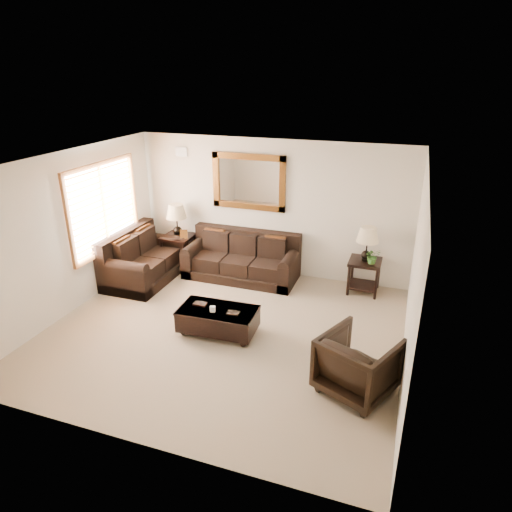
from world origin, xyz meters
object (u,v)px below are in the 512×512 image
at_px(sofa, 242,261).
at_px(armchair, 358,362).
at_px(end_table_right, 366,250).
at_px(loveseat, 143,262).
at_px(coffee_table, 218,318).
at_px(end_table_left, 177,226).

bearing_deg(sofa, armchair, -46.83).
bearing_deg(end_table_right, loveseat, -168.39).
xyz_separation_m(end_table_right, coffee_table, (-1.99, -2.23, -0.57)).
relative_size(end_table_left, coffee_table, 1.07).
distance_m(sofa, coffee_table, 2.15).
bearing_deg(coffee_table, sofa, 98.34).
relative_size(sofa, armchair, 2.50).
bearing_deg(end_table_left, loveseat, -112.58).
distance_m(sofa, end_table_left, 1.57).
xyz_separation_m(end_table_left, end_table_right, (3.86, 0.02, -0.04)).
height_order(end_table_right, coffee_table, end_table_right).
bearing_deg(sofa, loveseat, -157.43).
relative_size(sofa, end_table_right, 1.74).
height_order(loveseat, coffee_table, loveseat).
bearing_deg(sofa, end_table_right, 2.61).
xyz_separation_m(end_table_left, coffee_table, (1.86, -2.21, -0.62)).
xyz_separation_m(sofa, loveseat, (-1.82, -0.76, 0.03)).
xyz_separation_m(loveseat, armchair, (4.48, -2.08, 0.08)).
xyz_separation_m(end_table_left, armchair, (4.12, -2.93, -0.43)).
distance_m(loveseat, armchair, 4.94).
xyz_separation_m(sofa, end_table_right, (2.39, 0.11, 0.50)).
height_order(end_table_left, armchair, end_table_left).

